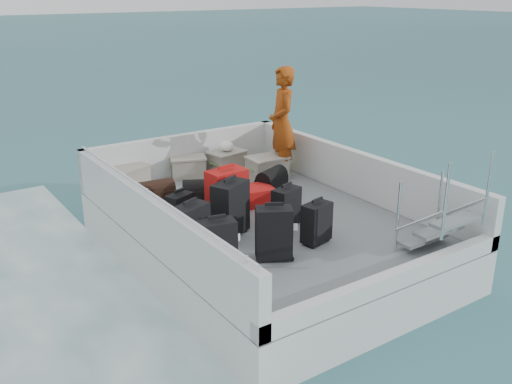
# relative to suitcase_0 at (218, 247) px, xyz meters

# --- Properties ---
(ground) EXTENTS (160.00, 160.00, 0.00)m
(ground) POSITION_rel_suitcase_0_xyz_m (1.38, 1.06, -0.94)
(ground) COLOR #163E4F
(ground) RESTS_ON ground
(ferry_hull) EXTENTS (3.60, 5.00, 0.60)m
(ferry_hull) POSITION_rel_suitcase_0_xyz_m (1.38, 1.06, -0.64)
(ferry_hull) COLOR silver
(ferry_hull) RESTS_ON ground
(deck) EXTENTS (3.30, 4.70, 0.02)m
(deck) POSITION_rel_suitcase_0_xyz_m (1.38, 1.06, -0.33)
(deck) COLOR slate
(deck) RESTS_ON ferry_hull
(deck_fittings) EXTENTS (3.60, 5.00, 0.90)m
(deck_fittings) POSITION_rel_suitcase_0_xyz_m (1.72, 0.74, 0.05)
(deck_fittings) COLOR silver
(deck_fittings) RESTS_ON deck
(suitcase_0) EXTENTS (0.45, 0.31, 0.64)m
(suitcase_0) POSITION_rel_suitcase_0_xyz_m (0.00, 0.00, 0.00)
(suitcase_0) COLOR black
(suitcase_0) RESTS_ON deck
(suitcase_1) EXTENTS (0.50, 0.39, 0.66)m
(suitcase_1) POSITION_rel_suitcase_0_xyz_m (-0.04, 0.55, 0.01)
(suitcase_1) COLOR black
(suitcase_1) RESTS_ON deck
(suitcase_2) EXTENTS (0.40, 0.32, 0.51)m
(suitcase_2) POSITION_rel_suitcase_0_xyz_m (0.21, 1.33, -0.06)
(suitcase_2) COLOR black
(suitcase_2) RESTS_ON deck
(suitcase_3) EXTENTS (0.50, 0.43, 0.65)m
(suitcase_3) POSITION_rel_suitcase_0_xyz_m (0.72, -0.08, 0.01)
(suitcase_3) COLOR black
(suitcase_3) RESTS_ON deck
(suitcase_4) EXTENTS (0.57, 0.47, 0.72)m
(suitcase_4) POSITION_rel_suitcase_0_xyz_m (0.68, 0.82, 0.04)
(suitcase_4) COLOR black
(suitcase_4) RESTS_ON deck
(suitcase_5) EXTENTS (0.55, 0.36, 0.73)m
(suitcase_5) POSITION_rel_suitcase_0_xyz_m (0.90, 1.27, 0.05)
(suitcase_5) COLOR #AC160D
(suitcase_5) RESTS_ON deck
(suitcase_6) EXTENTS (0.42, 0.30, 0.53)m
(suitcase_6) POSITION_rel_suitcase_0_xyz_m (1.44, -0.01, -0.05)
(suitcase_6) COLOR black
(suitcase_6) RESTS_ON deck
(suitcase_7) EXTENTS (0.44, 0.33, 0.56)m
(suitcase_7) POSITION_rel_suitcase_0_xyz_m (1.43, 0.61, -0.04)
(suitcase_7) COLOR black
(suitcase_7) RESTS_ON deck
(suitcase_8) EXTENTS (0.72, 0.53, 0.26)m
(suitcase_8) POSITION_rel_suitcase_0_xyz_m (1.50, 1.59, -0.19)
(suitcase_8) COLOR #AC160D
(suitcase_8) RESTS_ON deck
(duffel_0) EXTENTS (0.61, 0.36, 0.32)m
(duffel_0) POSITION_rel_suitcase_0_xyz_m (0.27, 2.28, -0.16)
(duffel_0) COLOR black
(duffel_0) RESTS_ON deck
(duffel_1) EXTENTS (0.52, 0.47, 0.32)m
(duffel_1) POSITION_rel_suitcase_0_xyz_m (0.81, 1.95, -0.16)
(duffel_1) COLOR black
(duffel_1) RESTS_ON deck
(duffel_2) EXTENTS (0.61, 0.48, 0.32)m
(duffel_2) POSITION_rel_suitcase_0_xyz_m (2.03, 1.78, -0.16)
(duffel_2) COLOR black
(duffel_2) RESTS_ON deck
(crate_0) EXTENTS (0.69, 0.58, 0.35)m
(crate_0) POSITION_rel_suitcase_0_xyz_m (0.27, 3.26, -0.14)
(crate_0) COLOR gray
(crate_0) RESTS_ON deck
(crate_1) EXTENTS (0.66, 0.56, 0.34)m
(crate_1) POSITION_rel_suitcase_0_xyz_m (1.34, 3.26, -0.15)
(crate_1) COLOR gray
(crate_1) RESTS_ON deck
(crate_2) EXTENTS (0.64, 0.50, 0.35)m
(crate_2) POSITION_rel_suitcase_0_xyz_m (2.03, 3.13, -0.14)
(crate_2) COLOR gray
(crate_2) RESTS_ON deck
(crate_3) EXTENTS (0.64, 0.47, 0.37)m
(crate_3) POSITION_rel_suitcase_0_xyz_m (2.39, 2.41, -0.13)
(crate_3) COLOR gray
(crate_3) RESTS_ON deck
(yellow_bag) EXTENTS (0.28, 0.26, 0.22)m
(yellow_bag) POSITION_rel_suitcase_0_xyz_m (2.83, 2.70, -0.21)
(yellow_bag) COLOR yellow
(yellow_bag) RESTS_ON deck
(white_bag) EXTENTS (0.24, 0.24, 0.18)m
(white_bag) POSITION_rel_suitcase_0_xyz_m (2.03, 3.13, 0.13)
(white_bag) COLOR white
(white_bag) RESTS_ON crate_2
(passenger) EXTENTS (0.66, 0.80, 1.87)m
(passenger) POSITION_rel_suitcase_0_xyz_m (2.68, 2.40, 0.62)
(passenger) COLOR #CE5213
(passenger) RESTS_ON deck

